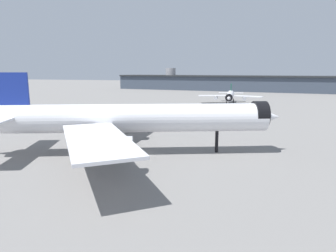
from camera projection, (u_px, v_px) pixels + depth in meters
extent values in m
plane|color=slate|center=(139.00, 154.00, 64.03)|extent=(900.00, 900.00, 0.00)
cylinder|color=white|center=(131.00, 118.00, 62.94)|extent=(56.67, 24.60, 5.99)
cone|color=white|center=(265.00, 117.00, 64.60)|extent=(8.14, 7.70, 5.87)
cylinder|color=black|center=(259.00, 115.00, 64.45)|extent=(4.52, 6.60, 6.05)
cube|color=white|center=(118.00, 112.00, 78.54)|extent=(9.76, 26.23, 0.48)
cylinder|color=#B7BAC1|center=(123.00, 121.00, 75.92)|extent=(8.74, 5.76, 3.29)
cube|color=white|center=(97.00, 139.00, 47.10)|extent=(23.11, 26.37, 0.48)
cylinder|color=#B7BAC1|center=(109.00, 146.00, 50.62)|extent=(8.74, 5.76, 3.29)
cube|color=navy|center=(12.00, 96.00, 60.67)|extent=(6.76, 2.84, 9.58)
cube|color=white|center=(22.00, 112.00, 67.95)|extent=(8.33, 11.55, 0.36)
cylinder|color=black|center=(217.00, 142.00, 65.00)|extent=(0.72, 0.72, 4.79)
cylinder|color=black|center=(120.00, 140.00, 66.85)|extent=(0.72, 0.72, 4.79)
cylinder|color=black|center=(117.00, 147.00, 60.69)|extent=(0.72, 0.72, 4.79)
cylinder|color=white|center=(230.00, 95.00, 158.06)|extent=(4.87, 33.92, 3.56)
cone|color=white|center=(229.00, 98.00, 141.91)|extent=(3.64, 4.05, 3.49)
cone|color=white|center=(231.00, 93.00, 174.22)|extent=(3.56, 4.75, 3.38)
cylinder|color=black|center=(229.00, 98.00, 142.54)|extent=(3.65, 1.74, 3.59)
cube|color=white|center=(248.00, 96.00, 158.48)|extent=(16.11, 9.34, 0.28)
cylinder|color=#B7BAC1|center=(244.00, 99.00, 158.34)|extent=(2.14, 4.81, 1.96)
cube|color=white|center=(213.00, 96.00, 162.79)|extent=(16.15, 10.34, 0.28)
cylinder|color=#B7BAC1|center=(216.00, 98.00, 161.81)|extent=(2.14, 4.81, 1.96)
cube|color=#0F5138|center=(231.00, 89.00, 171.11)|extent=(0.51, 4.07, 5.69)
cube|color=white|center=(238.00, 93.00, 171.31)|extent=(6.20, 3.28, 0.21)
cube|color=white|center=(224.00, 93.00, 173.12)|extent=(6.20, 3.28, 0.21)
cylinder|color=black|center=(229.00, 104.00, 148.31)|extent=(0.43, 0.43, 2.85)
cylinder|color=black|center=(233.00, 101.00, 159.84)|extent=(0.43, 0.43, 2.85)
cylinder|color=black|center=(226.00, 101.00, 160.70)|extent=(0.43, 0.43, 2.85)
cube|color=#3D4756|center=(245.00, 84.00, 260.08)|extent=(238.63, 52.02, 12.25)
cube|color=#232628|center=(246.00, 76.00, 258.84)|extent=(238.91, 54.65, 1.20)
cylinder|color=#939399|center=(171.00, 79.00, 285.28)|extent=(9.52, 9.52, 20.05)
cube|color=black|center=(135.00, 122.00, 101.41)|extent=(3.25, 3.50, 0.30)
cube|color=#E5B70C|center=(137.00, 119.00, 101.83)|extent=(2.05, 2.00, 1.20)
cube|color=#1E2D38|center=(138.00, 118.00, 102.11)|extent=(1.10, 0.90, 0.60)
cube|color=#E5B70C|center=(133.00, 120.00, 100.97)|extent=(2.45, 2.50, 0.90)
cylinder|color=black|center=(136.00, 121.00, 102.72)|extent=(0.66, 0.72, 0.70)
cylinder|color=black|center=(139.00, 122.00, 101.44)|extent=(0.66, 0.72, 0.70)
cylinder|color=black|center=(131.00, 122.00, 101.44)|extent=(0.66, 0.72, 0.70)
cylinder|color=black|center=(133.00, 123.00, 100.16)|extent=(0.66, 0.72, 0.70)
cone|color=#F2600C|center=(150.00, 121.00, 103.71)|extent=(0.51, 0.51, 0.63)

